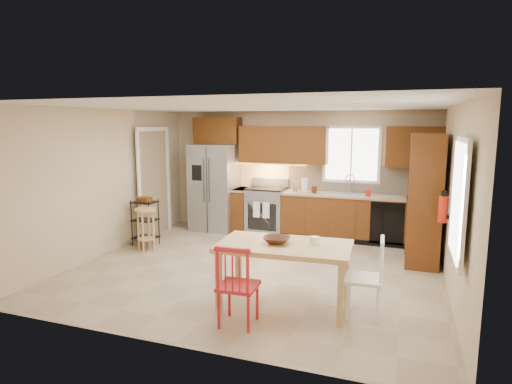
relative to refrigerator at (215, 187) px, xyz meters
The scene contains 33 objects.
floor 2.87m from the refrigerator, 51.34° to the right, with size 5.50×5.50×0.00m, color tan.
ceiling 3.15m from the refrigerator, 51.34° to the right, with size 5.50×5.00×0.02m, color silver.
wall_back 1.77m from the refrigerator, 12.44° to the left, with size 5.50×0.02×2.50m, color #CCB793.
wall_front 4.94m from the refrigerator, 69.82° to the right, with size 5.50×0.02×2.50m, color #CCB793.
wall_left 2.39m from the refrigerator, 116.29° to the right, with size 0.02×5.00×2.50m, color #CCB793.
wall_right 4.94m from the refrigerator, 25.53° to the right, with size 0.02×5.00×2.50m, color #CCB793.
refrigerator is the anchor object (origin of this frame).
range_stove 1.24m from the refrigerator, ahead, with size 0.76×0.63×0.92m, color gray.
base_cabinet_narrow 0.76m from the refrigerator, ahead, with size 0.30×0.60×0.90m, color #623412.
base_cabinet_run 3.03m from the refrigerator, ahead, with size 2.92×0.60×0.90m, color #623412.
dishwasher 3.59m from the refrigerator, ahead, with size 0.60×0.02×0.78m, color black.
backsplash 3.02m from the refrigerator, ahead, with size 2.92×0.03×0.55m, color beige.
upper_over_fridge 1.21m from the refrigerator, 90.00° to the left, with size 1.00×0.35×0.55m, color #5B320F.
upper_left_block 1.73m from the refrigerator, ahead, with size 1.80×0.35×0.75m, color #5B320F.
upper_right_block 4.06m from the refrigerator, ahead, with size 1.00×0.35×0.75m, color #5B320F.
window_back 2.92m from the refrigerator, ahead, with size 1.12×0.04×1.12m, color white.
sink 2.80m from the refrigerator, ahead, with size 0.62×0.46×0.16m, color gray.
undercab_glow 1.27m from the refrigerator, ahead, with size 1.60×0.30×0.01m, color #FFBF66.
soap_bottle 3.18m from the refrigerator, ahead, with size 0.09×0.09×0.19m, color red.
paper_towel 1.95m from the refrigerator, ahead, with size 0.12×0.12×0.28m, color white.
canister_steel 1.75m from the refrigerator, ahead, with size 0.11×0.11×0.18m, color gray.
canister_wood 2.15m from the refrigerator, ahead, with size 0.10×0.10×0.14m, color #452212.
pantry 4.23m from the refrigerator, 12.62° to the right, with size 0.50×0.95×2.10m, color #623412.
fire_extinguisher 4.76m from the refrigerator, 24.52° to the right, with size 0.12×0.12×0.36m, color red.
window_right 5.50m from the refrigerator, 36.79° to the right, with size 0.04×1.02×1.32m, color white.
doorway 1.28m from the refrigerator, 139.62° to the right, with size 0.04×0.95×2.10m, color #8C7A59.
dining_table 4.16m from the refrigerator, 53.10° to the right, with size 1.60×0.90×0.78m, color tan, non-canonical shape.
chair_red 4.51m from the refrigerator, 61.68° to the right, with size 0.44×0.44×0.94m, color #B01B21, non-canonical shape.
chair_white 4.75m from the refrigerator, 43.48° to the right, with size 0.44×0.44×0.94m, color white, non-canonical shape.
table_bowl 4.07m from the refrigerator, 54.22° to the right, with size 0.32×0.32×0.08m, color #452212.
table_jar 4.27m from the refrigerator, 48.52° to the right, with size 0.12×0.12×0.14m, color white.
bar_stool 1.99m from the refrigerator, 104.44° to the right, with size 0.37×0.37×0.77m, color tan, non-canonical shape.
utility_cart 1.77m from the refrigerator, 114.37° to the right, with size 0.43×0.33×0.86m, color black, non-canonical shape.
Camera 1 is at (2.14, -6.05, 2.25)m, focal length 30.00 mm.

